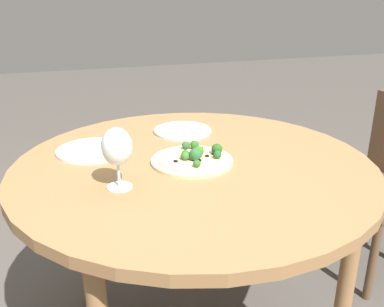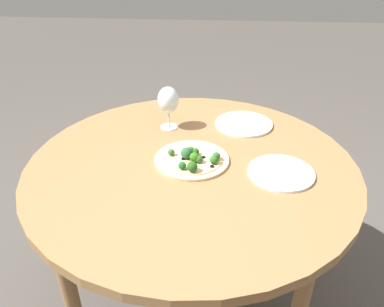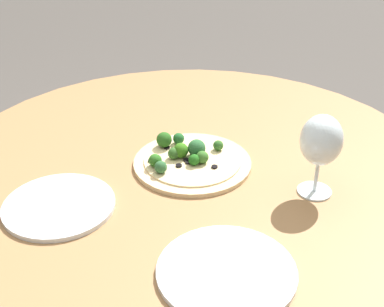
% 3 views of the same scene
% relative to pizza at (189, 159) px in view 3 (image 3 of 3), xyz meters
% --- Properties ---
extents(dining_table, '(1.16, 1.16, 0.74)m').
position_rel_pizza_xyz_m(dining_table, '(-0.00, 0.00, -0.08)').
color(dining_table, olive).
rests_on(dining_table, ground_plane).
extents(pizza, '(0.27, 0.27, 0.05)m').
position_rel_pizza_xyz_m(pizza, '(0.00, 0.00, 0.00)').
color(pizza, '#DBBC89').
rests_on(pizza, dining_table).
extents(wine_glass, '(0.09, 0.09, 0.18)m').
position_rel_pizza_xyz_m(wine_glass, '(-0.12, 0.26, 0.11)').
color(wine_glass, silver).
rests_on(wine_glass, dining_table).
extents(plate_near, '(0.22, 0.22, 0.01)m').
position_rel_pizza_xyz_m(plate_near, '(0.30, -0.05, -0.01)').
color(plate_near, silver).
rests_on(plate_near, dining_table).
extents(plate_far, '(0.24, 0.24, 0.01)m').
position_rel_pizza_xyz_m(plate_far, '(0.19, 0.31, -0.01)').
color(plate_far, silver).
rests_on(plate_far, dining_table).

